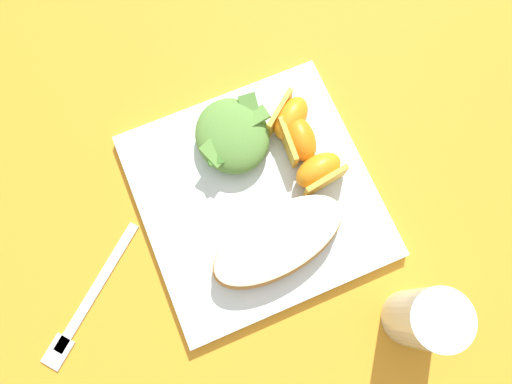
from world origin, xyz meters
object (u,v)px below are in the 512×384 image
object	(u,v)px
white_plate	(256,196)
orange_wedge_rear	(290,118)
drinking_clear_cup	(424,319)
cheesy_pizza_bread	(275,243)
metal_fork	(86,305)
orange_wedge_front	(319,172)
orange_wedge_middle	(299,139)
green_salad_pile	(233,135)

from	to	relation	value
white_plate	orange_wedge_rear	world-z (taller)	orange_wedge_rear
white_plate	drinking_clear_cup	world-z (taller)	drinking_clear_cup
white_plate	cheesy_pizza_bread	xyz separation A→B (m)	(-0.07, 0.00, 0.03)
orange_wedge_rear	metal_fork	world-z (taller)	orange_wedge_rear
orange_wedge_front	orange_wedge_middle	size ratio (longest dim) A/B	1.04
drinking_clear_cup	white_plate	bearing A→B (deg)	27.94
green_salad_pile	orange_wedge_front	size ratio (longest dim) A/B	1.55
cheesy_pizza_bread	orange_wedge_middle	distance (m)	0.13
metal_fork	cheesy_pizza_bread	bearing A→B (deg)	-95.51
green_salad_pile	orange_wedge_middle	world-z (taller)	green_salad_pile
orange_wedge_rear	white_plate	bearing A→B (deg)	132.99
orange_wedge_rear	metal_fork	bearing A→B (deg)	109.90
green_salad_pile	metal_fork	bearing A→B (deg)	116.33
drinking_clear_cup	metal_fork	bearing A→B (deg)	64.97
white_plate	green_salad_pile	bearing A→B (deg)	-1.10
orange_wedge_front	orange_wedge_middle	xyz separation A→B (m)	(0.05, 0.01, 0.00)
orange_wedge_front	orange_wedge_middle	distance (m)	0.05
white_plate	orange_wedge_front	distance (m)	0.08
green_salad_pile	orange_wedge_middle	size ratio (longest dim) A/B	1.61
drinking_clear_cup	cheesy_pizza_bread	bearing A→B (deg)	39.10
green_salad_pile	drinking_clear_cup	xyz separation A→B (m)	(-0.28, -0.11, 0.02)
white_plate	drinking_clear_cup	size ratio (longest dim) A/B	2.62
orange_wedge_front	metal_fork	xyz separation A→B (m)	(-0.04, 0.32, -0.03)
orange_wedge_front	orange_wedge_rear	world-z (taller)	same
white_plate	cheesy_pizza_bread	distance (m)	0.07
white_plate	metal_fork	distance (m)	0.24
drinking_clear_cup	orange_wedge_middle	bearing A→B (deg)	8.38
orange_wedge_middle	metal_fork	xyz separation A→B (m)	(-0.08, 0.31, -0.03)
metal_fork	drinking_clear_cup	distance (m)	0.39
orange_wedge_rear	metal_fork	distance (m)	0.33
white_plate	metal_fork	world-z (taller)	white_plate
cheesy_pizza_bread	green_salad_pile	distance (m)	0.14
orange_wedge_middle	orange_wedge_front	bearing A→B (deg)	-173.19
white_plate	orange_wedge_middle	bearing A→B (deg)	-61.86
cheesy_pizza_bread	green_salad_pile	bearing A→B (deg)	-2.31
cheesy_pizza_bread	orange_wedge_rear	distance (m)	0.16
green_salad_pile	orange_wedge_rear	distance (m)	0.07
orange_wedge_middle	orange_wedge_rear	size ratio (longest dim) A/B	0.90
cheesy_pizza_bread	metal_fork	world-z (taller)	cheesy_pizza_bread
white_plate	green_salad_pile	xyz separation A→B (m)	(0.07, -0.00, 0.03)
orange_wedge_front	metal_fork	bearing A→B (deg)	96.37
metal_fork	drinking_clear_cup	xyz separation A→B (m)	(-0.16, -0.35, 0.05)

